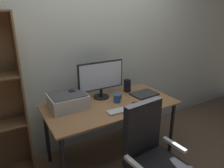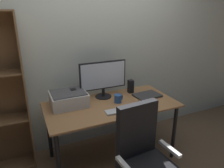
{
  "view_description": "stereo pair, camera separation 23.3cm",
  "coord_description": "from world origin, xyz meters",
  "px_view_note": "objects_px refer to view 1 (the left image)",
  "views": [
    {
      "loc": [
        -1.11,
        -1.93,
        1.79
      ],
      "look_at": [
        -0.01,
        -0.04,
        1.0
      ],
      "focal_mm": 33.94,
      "sensor_mm": 36.0,
      "label": 1
    },
    {
      "loc": [
        -0.9,
        -2.04,
        1.79
      ],
      "look_at": [
        -0.01,
        -0.04,
        1.0
      ],
      "focal_mm": 33.94,
      "sensor_mm": 36.0,
      "label": 2
    }
  ],
  "objects_px": {
    "speaker_right": "(127,86)",
    "coffee_mug": "(117,98)",
    "speaker_left": "(72,97)",
    "mouse": "(136,105)",
    "printer": "(68,100)",
    "monitor": "(101,77)",
    "office_chair": "(151,162)",
    "desk": "(111,110)",
    "keyboard": "(120,111)",
    "laptop": "(144,94)"
  },
  "relations": [
    {
      "from": "speaker_right",
      "to": "coffee_mug",
      "type": "bearing_deg",
      "value": -143.45
    },
    {
      "from": "speaker_left",
      "to": "speaker_right",
      "type": "relative_size",
      "value": 1.0
    },
    {
      "from": "mouse",
      "to": "printer",
      "type": "relative_size",
      "value": 0.24
    },
    {
      "from": "monitor",
      "to": "office_chair",
      "type": "bearing_deg",
      "value": -89.81
    },
    {
      "from": "monitor",
      "to": "speaker_left",
      "type": "distance_m",
      "value": 0.42
    },
    {
      "from": "desk",
      "to": "printer",
      "type": "height_order",
      "value": "printer"
    },
    {
      "from": "speaker_left",
      "to": "office_chair",
      "type": "distance_m",
      "value": 1.1
    },
    {
      "from": "keyboard",
      "to": "printer",
      "type": "height_order",
      "value": "printer"
    },
    {
      "from": "printer",
      "to": "speaker_right",
      "type": "bearing_deg",
      "value": 3.45
    },
    {
      "from": "monitor",
      "to": "mouse",
      "type": "relative_size",
      "value": 6.11
    },
    {
      "from": "monitor",
      "to": "speaker_right",
      "type": "relative_size",
      "value": 3.45
    },
    {
      "from": "mouse",
      "to": "coffee_mug",
      "type": "distance_m",
      "value": 0.24
    },
    {
      "from": "keyboard",
      "to": "office_chair",
      "type": "xyz_separation_m",
      "value": [
        0.0,
        -0.53,
        -0.29
      ]
    },
    {
      "from": "desk",
      "to": "printer",
      "type": "relative_size",
      "value": 3.78
    },
    {
      "from": "printer",
      "to": "mouse",
      "type": "bearing_deg",
      "value": -28.51
    },
    {
      "from": "desk",
      "to": "laptop",
      "type": "distance_m",
      "value": 0.51
    },
    {
      "from": "keyboard",
      "to": "office_chair",
      "type": "distance_m",
      "value": 0.61
    },
    {
      "from": "desk",
      "to": "monitor",
      "type": "xyz_separation_m",
      "value": [
        -0.01,
        0.23,
        0.34
      ]
    },
    {
      "from": "speaker_left",
      "to": "office_chair",
      "type": "relative_size",
      "value": 0.17
    },
    {
      "from": "mouse",
      "to": "speaker_left",
      "type": "height_order",
      "value": "speaker_left"
    },
    {
      "from": "mouse",
      "to": "keyboard",
      "type": "bearing_deg",
      "value": -162.01
    },
    {
      "from": "mouse",
      "to": "printer",
      "type": "height_order",
      "value": "printer"
    },
    {
      "from": "monitor",
      "to": "printer",
      "type": "distance_m",
      "value": 0.49
    },
    {
      "from": "laptop",
      "to": "speaker_left",
      "type": "height_order",
      "value": "speaker_left"
    },
    {
      "from": "keyboard",
      "to": "speaker_right",
      "type": "height_order",
      "value": "speaker_right"
    },
    {
      "from": "mouse",
      "to": "laptop",
      "type": "distance_m",
      "value": 0.36
    },
    {
      "from": "speaker_left",
      "to": "printer",
      "type": "bearing_deg",
      "value": -143.6
    },
    {
      "from": "keyboard",
      "to": "coffee_mug",
      "type": "relative_size",
      "value": 2.84
    },
    {
      "from": "monitor",
      "to": "printer",
      "type": "bearing_deg",
      "value": -172.65
    },
    {
      "from": "laptop",
      "to": "speaker_left",
      "type": "bearing_deg",
      "value": 163.6
    },
    {
      "from": "speaker_right",
      "to": "printer",
      "type": "relative_size",
      "value": 0.43
    },
    {
      "from": "desk",
      "to": "keyboard",
      "type": "relative_size",
      "value": 5.22
    },
    {
      "from": "laptop",
      "to": "speaker_left",
      "type": "xyz_separation_m",
      "value": [
        -0.89,
        0.2,
        0.07
      ]
    },
    {
      "from": "keyboard",
      "to": "speaker_right",
      "type": "bearing_deg",
      "value": 51.28
    },
    {
      "from": "monitor",
      "to": "coffee_mug",
      "type": "relative_size",
      "value": 5.75
    },
    {
      "from": "mouse",
      "to": "speaker_left",
      "type": "xyz_separation_m",
      "value": [
        -0.6,
        0.41,
        0.07
      ]
    },
    {
      "from": "keyboard",
      "to": "coffee_mug",
      "type": "height_order",
      "value": "coffee_mug"
    },
    {
      "from": "coffee_mug",
      "to": "speaker_left",
      "type": "distance_m",
      "value": 0.52
    },
    {
      "from": "desk",
      "to": "speaker_right",
      "type": "height_order",
      "value": "speaker_right"
    },
    {
      "from": "speaker_right",
      "to": "printer",
      "type": "xyz_separation_m",
      "value": [
        -0.83,
        -0.05,
        -0.0
      ]
    },
    {
      "from": "keyboard",
      "to": "laptop",
      "type": "relative_size",
      "value": 0.91
    },
    {
      "from": "monitor",
      "to": "laptop",
      "type": "height_order",
      "value": "monitor"
    },
    {
      "from": "office_chair",
      "to": "desk",
      "type": "bearing_deg",
      "value": 84.71
    },
    {
      "from": "monitor",
      "to": "laptop",
      "type": "bearing_deg",
      "value": -21.67
    },
    {
      "from": "mouse",
      "to": "laptop",
      "type": "xyz_separation_m",
      "value": [
        0.29,
        0.22,
        -0.01
      ]
    },
    {
      "from": "printer",
      "to": "coffee_mug",
      "type": "bearing_deg",
      "value": -16.41
    },
    {
      "from": "mouse",
      "to": "office_chair",
      "type": "distance_m",
      "value": 0.66
    },
    {
      "from": "monitor",
      "to": "office_chair",
      "type": "relative_size",
      "value": 0.58
    },
    {
      "from": "desk",
      "to": "coffee_mug",
      "type": "bearing_deg",
      "value": 7.25
    },
    {
      "from": "monitor",
      "to": "speaker_right",
      "type": "xyz_separation_m",
      "value": [
        0.38,
        -0.01,
        -0.18
      ]
    }
  ]
}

